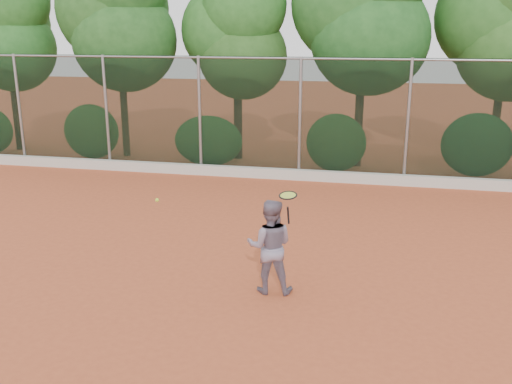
# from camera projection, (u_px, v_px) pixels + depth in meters

# --- Properties ---
(ground) EXTENTS (80.00, 80.00, 0.00)m
(ground) POSITION_uv_depth(u_px,v_px,m) (244.00, 274.00, 10.23)
(ground) COLOR #B54E2A
(ground) RESTS_ON ground
(concrete_curb) EXTENTS (24.00, 0.20, 0.30)m
(concrete_curb) POSITION_uv_depth(u_px,v_px,m) (298.00, 175.00, 16.60)
(concrete_curb) COLOR #BBB8AE
(concrete_curb) RESTS_ON ground
(tennis_player) EXTENTS (0.84, 0.69, 1.60)m
(tennis_player) POSITION_uv_depth(u_px,v_px,m) (270.00, 246.00, 9.35)
(tennis_player) COLOR slate
(tennis_player) RESTS_ON ground
(chainlink_fence) EXTENTS (24.09, 0.09, 3.50)m
(chainlink_fence) POSITION_uv_depth(u_px,v_px,m) (300.00, 115.00, 16.30)
(chainlink_fence) COLOR black
(chainlink_fence) RESTS_ON ground
(foliage_backdrop) EXTENTS (23.70, 3.63, 7.55)m
(foliage_backdrop) POSITION_uv_depth(u_px,v_px,m) (293.00, 24.00, 17.58)
(foliage_backdrop) COLOR #402A18
(foliage_backdrop) RESTS_ON ground
(tennis_racket) EXTENTS (0.35, 0.35, 0.54)m
(tennis_racket) POSITION_uv_depth(u_px,v_px,m) (288.00, 198.00, 8.96)
(tennis_racket) COLOR black
(tennis_racket) RESTS_ON ground
(tennis_ball_in_flight) EXTENTS (0.06, 0.06, 0.06)m
(tennis_ball_in_flight) POSITION_uv_depth(u_px,v_px,m) (157.00, 200.00, 9.09)
(tennis_ball_in_flight) COLOR #BCE133
(tennis_ball_in_flight) RESTS_ON ground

